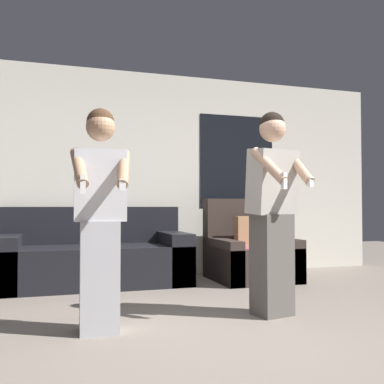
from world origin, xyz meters
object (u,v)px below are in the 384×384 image
(person_right, at_px, (273,210))
(person_left, at_px, (100,216))
(couch, at_px, (94,258))
(armchair, at_px, (250,254))

(person_right, bearing_deg, person_left, -176.85)
(couch, height_order, person_left, person_left)
(person_left, bearing_deg, couch, 85.72)
(armchair, height_order, person_right, person_right)
(armchair, xyz_separation_m, person_left, (-2.05, -1.84, 0.53))
(couch, distance_m, armchair, 1.91)
(couch, xyz_separation_m, person_right, (1.29, -1.96, 0.58))
(armchair, distance_m, person_left, 2.80)
(couch, distance_m, person_left, 2.11)
(person_left, bearing_deg, armchair, 41.84)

